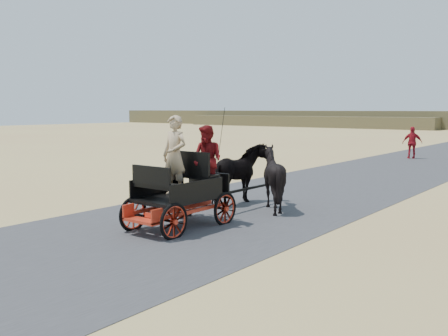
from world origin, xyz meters
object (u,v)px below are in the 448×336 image
Objects in this scene: carriage at (180,211)px; pedestrian at (412,143)px; horse_left at (240,174)px; horse_right at (273,178)px.

pedestrian reaches higher than carriage.
horse_left is (-0.55, 3.00, 0.49)m from carriage.
horse_right is 16.27m from pedestrian.
horse_right is 0.98× the size of pedestrian.
horse_left is 16.20m from pedestrian.
pedestrian reaches higher than horse_left.
pedestrian is (-0.41, 16.20, 0.02)m from horse_left.
horse_right is (0.55, 3.00, 0.49)m from carriage.
horse_right is at bearing 79.61° from carriage.
carriage is 1.41× the size of horse_right.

